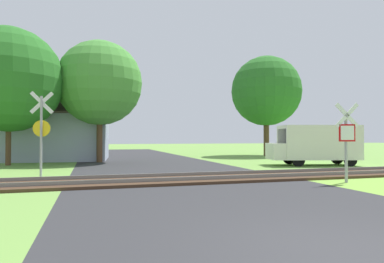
# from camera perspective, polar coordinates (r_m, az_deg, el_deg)

# --- Properties ---
(ground_plane) EXTENTS (160.00, 160.00, 0.00)m
(ground_plane) POSITION_cam_1_polar(r_m,az_deg,el_deg) (5.25, 25.47, -18.19)
(ground_plane) COLOR #6B9942
(road_asphalt) EXTENTS (8.32, 80.00, 0.01)m
(road_asphalt) POSITION_cam_1_polar(r_m,az_deg,el_deg) (6.82, 13.80, -14.18)
(road_asphalt) COLOR #2D2D30
(road_asphalt) RESTS_ON ground
(rail_track) EXTENTS (60.00, 2.60, 0.22)m
(rail_track) POSITION_cam_1_polar(r_m,az_deg,el_deg) (12.51, -0.90, -7.91)
(rail_track) COLOR #422D1E
(rail_track) RESTS_ON ground
(stop_sign_near) EXTENTS (0.87, 0.20, 2.77)m
(stop_sign_near) POSITION_cam_1_polar(r_m,az_deg,el_deg) (12.98, 24.36, -0.79)
(stop_sign_near) COLOR #9E9EA5
(stop_sign_near) RESTS_ON ground
(crossing_sign_far) EXTENTS (0.88, 0.16, 3.35)m
(crossing_sign_far) POSITION_cam_1_polar(r_m,az_deg,el_deg) (14.39, -23.81, 0.53)
(crossing_sign_far) COLOR #9E9EA5
(crossing_sign_far) RESTS_ON ground
(house) EXTENTS (7.25, 6.19, 5.73)m
(house) POSITION_cam_1_polar(r_m,az_deg,el_deg) (25.69, -21.17, -0.32)
(house) COLOR #99A3B7
(house) RESTS_ON ground
(tree_far) EXTENTS (6.04, 6.04, 8.63)m
(tree_far) POSITION_cam_1_polar(r_m,az_deg,el_deg) (30.58, 12.26, 6.59)
(tree_far) COLOR #513823
(tree_far) RESTS_ON ground
(tree_center) EXTENTS (5.34, 5.34, 7.69)m
(tree_center) POSITION_cam_1_polar(r_m,az_deg,el_deg) (22.62, -15.12, 7.79)
(tree_center) COLOR #513823
(tree_center) RESTS_ON ground
(tree_left) EXTENTS (5.91, 5.91, 7.78)m
(tree_left) POSITION_cam_1_polar(r_m,az_deg,el_deg) (22.02, -28.21, 7.63)
(tree_left) COLOR #513823
(tree_left) RESTS_ON ground
(mail_truck) EXTENTS (5.21, 3.01, 2.24)m
(mail_truck) POSITION_cam_1_polar(r_m,az_deg,el_deg) (20.47, 19.88, -1.86)
(mail_truck) COLOR silver
(mail_truck) RESTS_ON ground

